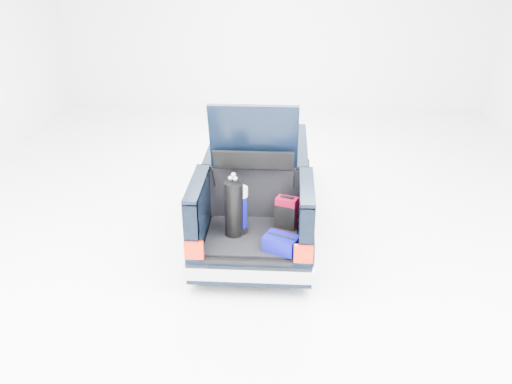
# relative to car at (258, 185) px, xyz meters

# --- Properties ---
(ground) EXTENTS (14.00, 14.00, 0.00)m
(ground) POSITION_rel_car_xyz_m (0.00, -0.11, -0.67)
(ground) COLOR white
(ground) RESTS_ON ground
(car) EXTENTS (1.87, 4.65, 2.47)m
(car) POSITION_rel_car_xyz_m (0.00, 0.00, 0.00)
(car) COLOR black
(car) RESTS_ON ground
(red_suitcase) EXTENTS (0.36, 0.30, 0.51)m
(red_suitcase) POSITION_rel_car_xyz_m (0.50, -1.33, 0.17)
(red_suitcase) COLOR maroon
(red_suitcase) RESTS_ON car
(black_golf_bag) EXTENTS (0.35, 0.39, 0.96)m
(black_golf_bag) POSITION_rel_car_xyz_m (-0.26, -1.61, 0.36)
(black_golf_bag) COLOR black
(black_golf_bag) RESTS_ON car
(blue_golf_bag) EXTENTS (0.27, 0.27, 0.81)m
(blue_golf_bag) POSITION_rel_car_xyz_m (-0.18, -1.50, 0.29)
(blue_golf_bag) COLOR black
(blue_golf_bag) RESTS_ON car
(blue_duffel) EXTENTS (0.54, 0.46, 0.24)m
(blue_duffel) POSITION_rel_car_xyz_m (0.43, -1.99, 0.04)
(blue_duffel) COLOR #050467
(blue_duffel) RESTS_ON car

